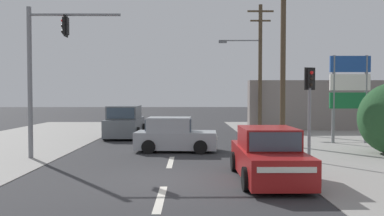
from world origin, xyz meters
TOP-DOWN VIEW (x-y plane):
  - ground_plane at (0.00, 0.00)m, footprint 140.00×140.00m
  - lane_dash_near at (0.00, -2.00)m, footprint 0.20×2.40m
  - lane_dash_mid at (0.00, 3.00)m, footprint 0.20×2.40m
  - lane_dash_far at (0.00, 8.00)m, footprint 0.20×2.40m
  - utility_pole_midground_right at (5.35, 7.51)m, footprint 1.80×0.26m
  - utility_pole_background_right at (5.47, 14.93)m, footprint 3.78×0.34m
  - traffic_signal_mast at (-5.08, 3.86)m, footprint 3.69×0.44m
  - pedestal_signal_right_kerb at (5.22, 2.98)m, footprint 0.44×0.31m
  - shopping_plaza_sign at (9.09, 8.44)m, footprint 2.10×0.16m
  - shopfront_wall_far at (11.00, 16.00)m, footprint 12.00×1.00m
  - hatchback_crossing_left at (0.02, 5.76)m, footprint 3.71×1.92m
  - suv_oncoming_near at (-3.17, 11.49)m, footprint 2.09×4.56m
  - sedan_oncoming_mid at (3.05, 0.04)m, footprint 1.90×4.24m

SIDE VIEW (x-z plane):
  - ground_plane at x=0.00m, z-range 0.00..0.00m
  - lane_dash_near at x=0.00m, z-range 0.00..0.01m
  - lane_dash_mid at x=0.00m, z-range 0.00..0.01m
  - lane_dash_far at x=0.00m, z-range 0.00..0.01m
  - hatchback_crossing_left at x=0.02m, z-range -0.06..1.47m
  - sedan_oncoming_mid at x=3.05m, z-range -0.08..1.48m
  - suv_oncoming_near at x=-3.17m, z-range -0.06..1.83m
  - shopfront_wall_far at x=11.00m, z-range 0.00..3.60m
  - pedestal_signal_right_kerb at x=5.22m, z-range 0.64..4.20m
  - shopping_plaza_sign at x=9.09m, z-range 0.68..5.28m
  - traffic_signal_mast at x=-5.08m, z-range 0.83..6.83m
  - utility_pole_background_right at x=5.47m, z-range 0.35..9.13m
  - utility_pole_midground_right at x=5.35m, z-range 0.24..10.56m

